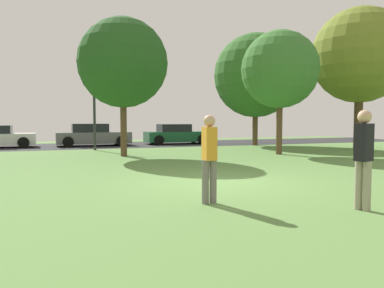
{
  "coord_description": "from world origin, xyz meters",
  "views": [
    {
      "loc": [
        -4.17,
        -9.09,
        1.65
      ],
      "look_at": [
        0.0,
        2.1,
        0.89
      ],
      "focal_mm": 36.17,
      "sensor_mm": 36.0,
      "label": 1
    }
  ],
  "objects_px": {
    "oak_tree_center": "(280,70)",
    "birch_tree_lone": "(123,63)",
    "oak_tree_left": "(360,56)",
    "parked_car_green": "(176,135)",
    "street_lamp_post": "(94,108)",
    "person_catcher": "(364,154)",
    "parked_car_grey": "(93,136)",
    "person_bystander": "(209,154)",
    "maple_tree_far": "(256,76)"
  },
  "relations": [
    {
      "from": "oak_tree_center",
      "to": "birch_tree_lone",
      "type": "bearing_deg",
      "value": 167.32
    },
    {
      "from": "oak_tree_left",
      "to": "parked_car_green",
      "type": "relative_size",
      "value": 1.81
    },
    {
      "from": "oak_tree_center",
      "to": "street_lamp_post",
      "type": "distance_m",
      "value": 9.85
    },
    {
      "from": "birch_tree_lone",
      "to": "parked_car_green",
      "type": "xyz_separation_m",
      "value": [
        4.98,
        7.63,
        -3.54
      ]
    },
    {
      "from": "oak_tree_left",
      "to": "parked_car_green",
      "type": "xyz_separation_m",
      "value": [
        -8.0,
        8.04,
        -4.54
      ]
    },
    {
      "from": "oak_tree_center",
      "to": "person_catcher",
      "type": "bearing_deg",
      "value": -115.65
    },
    {
      "from": "birch_tree_lone",
      "to": "oak_tree_center",
      "type": "distance_m",
      "value": 7.27
    },
    {
      "from": "parked_car_green",
      "to": "street_lamp_post",
      "type": "bearing_deg",
      "value": -147.86
    },
    {
      "from": "oak_tree_left",
      "to": "street_lamp_post",
      "type": "relative_size",
      "value": 1.73
    },
    {
      "from": "oak_tree_left",
      "to": "oak_tree_center",
      "type": "distance_m",
      "value": 6.12
    },
    {
      "from": "parked_car_grey",
      "to": "parked_car_green",
      "type": "bearing_deg",
      "value": 0.0
    },
    {
      "from": "parked_car_green",
      "to": "person_bystander",
      "type": "bearing_deg",
      "value": -106.14
    },
    {
      "from": "maple_tree_far",
      "to": "person_catcher",
      "type": "distance_m",
      "value": 18.14
    },
    {
      "from": "person_bystander",
      "to": "oak_tree_left",
      "type": "bearing_deg",
      "value": -49.04
    },
    {
      "from": "oak_tree_center",
      "to": "person_bystander",
      "type": "xyz_separation_m",
      "value": [
        -7.33,
        -8.8,
        -3.02
      ]
    },
    {
      "from": "oak_tree_center",
      "to": "parked_car_green",
      "type": "height_order",
      "value": "oak_tree_center"
    },
    {
      "from": "person_catcher",
      "to": "parked_car_green",
      "type": "relative_size",
      "value": 0.42
    },
    {
      "from": "person_bystander",
      "to": "parked_car_grey",
      "type": "height_order",
      "value": "person_bystander"
    },
    {
      "from": "oak_tree_left",
      "to": "person_bystander",
      "type": "distance_m",
      "value": 17.09
    },
    {
      "from": "parked_car_green",
      "to": "parked_car_grey",
      "type": "bearing_deg",
      "value": -180.0
    },
    {
      "from": "maple_tree_far",
      "to": "birch_tree_lone",
      "type": "bearing_deg",
      "value": -154.26
    },
    {
      "from": "street_lamp_post",
      "to": "person_bystander",
      "type": "bearing_deg",
      "value": -87.66
    },
    {
      "from": "oak_tree_left",
      "to": "person_bystander",
      "type": "xyz_separation_m",
      "value": [
        -13.22,
        -9.99,
        -4.19
      ]
    },
    {
      "from": "person_bystander",
      "to": "street_lamp_post",
      "type": "xyz_separation_m",
      "value": [
        -0.59,
        14.38,
        1.28
      ]
    },
    {
      "from": "maple_tree_far",
      "to": "parked_car_grey",
      "type": "relative_size",
      "value": 1.57
    },
    {
      "from": "parked_car_green",
      "to": "street_lamp_post",
      "type": "xyz_separation_m",
      "value": [
        -5.81,
        -3.65,
        1.63
      ]
    },
    {
      "from": "birch_tree_lone",
      "to": "street_lamp_post",
      "type": "height_order",
      "value": "birch_tree_lone"
    },
    {
      "from": "maple_tree_far",
      "to": "person_bystander",
      "type": "bearing_deg",
      "value": -122.57
    },
    {
      "from": "maple_tree_far",
      "to": "oak_tree_center",
      "type": "bearing_deg",
      "value": -109.61
    },
    {
      "from": "parked_car_green",
      "to": "street_lamp_post",
      "type": "relative_size",
      "value": 0.95
    },
    {
      "from": "street_lamp_post",
      "to": "oak_tree_left",
      "type": "bearing_deg",
      "value": -17.65
    },
    {
      "from": "oak_tree_left",
      "to": "street_lamp_post",
      "type": "distance_m",
      "value": 14.78
    },
    {
      "from": "person_bystander",
      "to": "parked_car_grey",
      "type": "xyz_separation_m",
      "value": [
        -0.31,
        18.03,
        -0.33
      ]
    },
    {
      "from": "street_lamp_post",
      "to": "birch_tree_lone",
      "type": "bearing_deg",
      "value": -78.24
    },
    {
      "from": "oak_tree_center",
      "to": "person_bystander",
      "type": "distance_m",
      "value": 11.85
    },
    {
      "from": "maple_tree_far",
      "to": "person_catcher",
      "type": "relative_size",
      "value": 3.9
    },
    {
      "from": "oak_tree_left",
      "to": "parked_car_grey",
      "type": "relative_size",
      "value": 1.72
    },
    {
      "from": "maple_tree_far",
      "to": "parked_car_grey",
      "type": "xyz_separation_m",
      "value": [
        -9.8,
        3.17,
        -3.79
      ]
    },
    {
      "from": "parked_car_green",
      "to": "oak_tree_left",
      "type": "bearing_deg",
      "value": -45.16
    },
    {
      "from": "person_bystander",
      "to": "parked_car_green",
      "type": "distance_m",
      "value": 18.78
    },
    {
      "from": "oak_tree_center",
      "to": "person_catcher",
      "type": "distance_m",
      "value": 11.79
    },
    {
      "from": "birch_tree_lone",
      "to": "parked_car_grey",
      "type": "distance_m",
      "value": 8.42
    },
    {
      "from": "parked_car_grey",
      "to": "parked_car_green",
      "type": "relative_size",
      "value": 1.05
    },
    {
      "from": "street_lamp_post",
      "to": "person_catcher",
      "type": "bearing_deg",
      "value": -79.36
    },
    {
      "from": "oak_tree_left",
      "to": "person_catcher",
      "type": "height_order",
      "value": "oak_tree_left"
    },
    {
      "from": "oak_tree_left",
      "to": "parked_car_green",
      "type": "height_order",
      "value": "oak_tree_left"
    },
    {
      "from": "person_catcher",
      "to": "street_lamp_post",
      "type": "distance_m",
      "value": 16.19
    },
    {
      "from": "birch_tree_lone",
      "to": "person_bystander",
      "type": "xyz_separation_m",
      "value": [
        -0.24,
        -10.4,
        -3.19
      ]
    },
    {
      "from": "oak_tree_center",
      "to": "parked_car_grey",
      "type": "xyz_separation_m",
      "value": [
        -7.64,
        9.23,
        -3.35
      ]
    },
    {
      "from": "oak_tree_center",
      "to": "person_catcher",
      "type": "relative_size",
      "value": 3.2
    }
  ]
}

